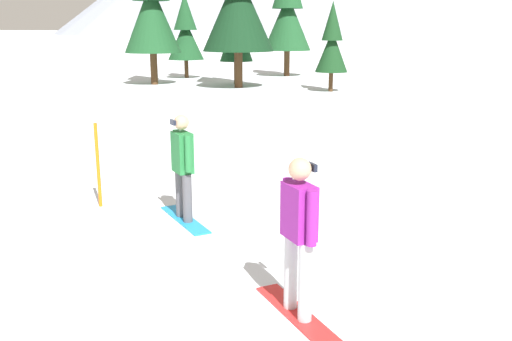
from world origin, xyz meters
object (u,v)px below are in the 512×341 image
at_px(snowboarder_foreground, 299,234).
at_px(trail_marker_pole, 98,165).
at_px(snowboarder_midground, 183,166).
at_px(pine_tree_leaning, 185,32).
at_px(pine_tree_tall, 332,43).
at_px(pine_tree_twin, 151,4).
at_px(pine_tree_short, 236,27).
at_px(pine_tree_broad, 287,11).

xyz_separation_m(snowboarder_foreground, trail_marker_pole, (-4.37, 2.50, -0.20)).
height_order(snowboarder_midground, pine_tree_leaning, pine_tree_leaning).
bearing_deg(snowboarder_foreground, pine_tree_tall, 102.90).
height_order(pine_tree_twin, pine_tree_leaning, pine_tree_twin).
distance_m(trail_marker_pole, pine_tree_short, 22.32).
bearing_deg(trail_marker_pole, pine_tree_broad, 101.28).
bearing_deg(pine_tree_short, snowboarder_foreground, -65.61).
height_order(snowboarder_midground, trail_marker_pole, snowboarder_midground).
bearing_deg(pine_tree_tall, pine_tree_twin, -179.91).
bearing_deg(snowboarder_foreground, pine_tree_twin, 124.15).
bearing_deg(pine_tree_short, trail_marker_pole, -73.25).
bearing_deg(pine_tree_short, pine_tree_tall, -17.84).
bearing_deg(pine_tree_leaning, trail_marker_pole, -65.56).
xyz_separation_m(snowboarder_foreground, snowboarder_midground, (-2.65, 2.37, -0.03)).
distance_m(trail_marker_pole, pine_tree_leaning, 26.08).
distance_m(snowboarder_foreground, pine_tree_short, 26.17).
xyz_separation_m(trail_marker_pole, pine_tree_leaning, (-10.76, 23.67, 2.01)).
bearing_deg(snowboarder_midground, pine_tree_short, 110.80).
xyz_separation_m(pine_tree_twin, pine_tree_broad, (5.06, 7.76, -0.23)).
xyz_separation_m(pine_tree_tall, pine_tree_broad, (-4.77, 7.74, 1.67)).
bearing_deg(trail_marker_pole, snowboarder_midground, -4.34).
bearing_deg(snowboarder_foreground, snowboarder_midground, 138.13).
height_order(trail_marker_pole, pine_tree_tall, pine_tree_tall).
distance_m(pine_tree_leaning, pine_tree_broad, 6.50).
bearing_deg(pine_tree_leaning, snowboarder_midground, -62.32).
xyz_separation_m(snowboarder_foreground, pine_tree_broad, (-9.79, 29.65, 3.05)).
distance_m(snowboarder_foreground, snowboarder_midground, 3.56).
bearing_deg(pine_tree_broad, snowboarder_midground, -75.33).
height_order(snowboarder_foreground, pine_tree_tall, pine_tree_tall).
bearing_deg(snowboarder_foreground, pine_tree_leaning, 120.03).
relative_size(snowboarder_midground, pine_tree_twin, 0.22).
bearing_deg(snowboarder_foreground, pine_tree_broad, 108.27).
bearing_deg(snowboarder_midground, snowboarder_foreground, -41.87).
distance_m(pine_tree_short, pine_tree_twin, 4.64).
xyz_separation_m(pine_tree_short, pine_tree_broad, (0.98, 5.89, 0.95)).
xyz_separation_m(snowboarder_midground, pine_tree_leaning, (-12.49, 23.80, 1.84)).
relative_size(trail_marker_pole, pine_tree_leaning, 0.29).
height_order(snowboarder_midground, pine_tree_short, pine_tree_short).
bearing_deg(snowboarder_midground, pine_tree_tall, 96.91).
distance_m(snowboarder_foreground, pine_tree_twin, 26.66).
relative_size(snowboarder_foreground, snowboarder_midground, 1.02).
relative_size(snowboarder_midground, pine_tree_leaning, 0.34).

